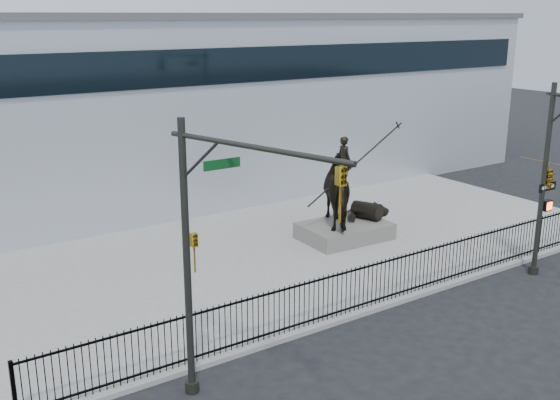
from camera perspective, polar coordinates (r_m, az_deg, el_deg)
ground at (r=20.92m, az=10.30°, el=-10.59°), size 120.00×120.00×0.00m
plaza at (r=25.88m, az=-0.56°, el=-4.85°), size 30.00×12.00×0.15m
building at (r=36.08m, az=-12.19°, el=7.98°), size 44.00×14.00×9.00m
picket_fence at (r=21.36m, az=8.07°, el=-7.24°), size 22.10×0.10×1.50m
statue_plinth at (r=27.58m, az=5.64°, el=-2.70°), size 3.67×2.60×0.67m
equestrian_statue at (r=27.12m, az=5.85°, el=0.81°), size 4.58×2.92×3.88m
traffic_signal_left at (r=15.11m, az=-5.95°, el=-4.33°), size 1.52×4.84×7.00m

